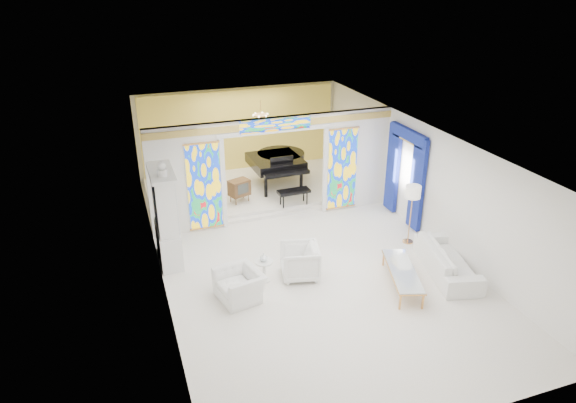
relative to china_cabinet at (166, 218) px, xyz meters
name	(u,v)px	position (x,y,z in m)	size (l,w,h in m)	color
floor	(299,250)	(3.22, -0.60, -1.17)	(12.00, 12.00, 0.00)	white
ceiling	(300,138)	(3.22, -0.60, 1.83)	(7.00, 12.00, 0.02)	silver
wall_back	(239,131)	(3.22, 5.40, 0.33)	(7.00, 0.02, 3.00)	silver
wall_front	(443,353)	(3.22, -6.60, 0.33)	(7.00, 0.02, 3.00)	silver
wall_left	(155,217)	(-0.28, -0.60, 0.33)	(0.02, 12.00, 3.00)	silver
wall_right	(422,179)	(6.72, -0.60, 0.33)	(0.02, 12.00, 3.00)	silver
partition_wall	(275,164)	(3.22, 1.40, 0.48)	(7.00, 0.22, 3.00)	silver
stained_glass_left	(204,187)	(1.19, 1.29, 0.13)	(0.90, 0.04, 2.40)	gold
stained_glass_right	(342,169)	(5.25, 1.29, 0.13)	(0.90, 0.04, 2.40)	gold
stained_glass_transom	(276,125)	(3.22, 1.29, 1.65)	(2.00, 0.04, 0.34)	gold
alcove_platform	(255,188)	(3.22, 3.50, -1.08)	(6.80, 3.80, 0.18)	white
gold_curtain_back	(240,132)	(3.22, 5.28, 0.33)	(6.70, 0.10, 2.90)	#DAC24C
chandelier	(261,115)	(3.42, 3.40, 1.38)	(0.48, 0.48, 0.30)	#CE9048
blue_drapes	(405,168)	(6.62, 0.10, 0.41)	(0.14, 1.85, 2.65)	navy
china_cabinet	(166,218)	(0.00, 0.00, 0.00)	(0.56, 1.46, 2.72)	silver
armchair_left	(239,285)	(1.24, -2.15, -0.84)	(1.01, 0.88, 0.66)	white
armchair_right	(300,261)	(2.79, -1.77, -0.77)	(0.85, 0.88, 0.80)	white
sofa	(448,260)	(6.17, -2.77, -0.83)	(2.30, 0.90, 0.67)	white
side_table	(264,268)	(1.94, -1.68, -0.82)	(0.54, 0.54, 0.53)	silver
vase	(264,257)	(1.94, -1.68, -0.54)	(0.18, 0.18, 0.19)	white
coffee_table	(403,271)	(4.84, -2.92, -0.78)	(1.14, 1.99, 0.43)	white
floor_lamp	(413,195)	(6.09, -1.17, 0.21)	(0.40, 0.40, 1.61)	#CE9048
grand_piano	(279,161)	(4.00, 3.42, -0.19)	(1.90, 2.99, 1.19)	black
tv_console	(239,188)	(2.43, 2.47, -0.54)	(0.70, 0.59, 0.69)	#53391E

